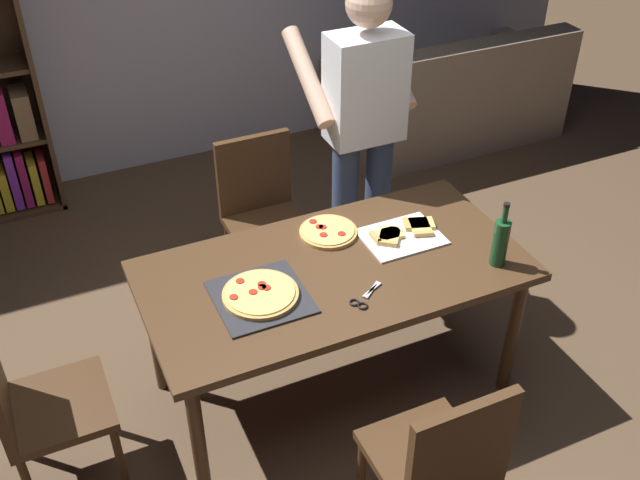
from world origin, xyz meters
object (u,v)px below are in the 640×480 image
at_px(wine_bottle, 500,241).
at_px(second_pizza_plain, 328,232).
at_px(pepperoni_pizza_on_tray, 260,295).
at_px(chair_far_side, 262,208).
at_px(chair_near_camera, 441,459).
at_px(dining_table, 334,281).
at_px(couch, 448,102).
at_px(person_serving_pizza, 363,128).
at_px(chair_left_end, 32,400).
at_px(kitchen_scissors, 363,299).

relative_size(wine_bottle, second_pizza_plain, 1.16).
xyz_separation_m(pepperoni_pizza_on_tray, wine_bottle, (1.04, -0.21, 0.10)).
bearing_deg(chair_far_side, chair_near_camera, -90.00).
distance_m(dining_table, chair_far_side, 0.93).
relative_size(chair_far_side, couch, 0.53).
distance_m(chair_near_camera, pepperoni_pizza_on_tray, 0.97).
bearing_deg(person_serving_pizza, chair_far_side, 155.78).
xyz_separation_m(dining_table, chair_far_side, (0.00, 0.92, -0.16)).
distance_m(chair_left_end, pepperoni_pizza_on_tray, 1.00).
xyz_separation_m(wine_bottle, second_pizza_plain, (-0.58, 0.51, -0.11)).
xyz_separation_m(person_serving_pizza, second_pizza_plain, (-0.41, -0.46, -0.24)).
height_order(dining_table, chair_near_camera, chair_near_camera).
height_order(chair_left_end, second_pizza_plain, chair_left_end).
xyz_separation_m(chair_far_side, second_pizza_plain, (0.08, -0.68, 0.25)).
bearing_deg(chair_far_side, second_pizza_plain, -82.90).
height_order(pepperoni_pizza_on_tray, second_pizza_plain, pepperoni_pizza_on_tray).
distance_m(chair_far_side, kitchen_scissors, 1.19).
bearing_deg(wine_bottle, pepperoni_pizza_on_tray, 168.45).
bearing_deg(second_pizza_plain, chair_left_end, -170.27).
bearing_deg(chair_far_side, pepperoni_pizza_on_tray, -110.60).
relative_size(chair_far_side, wine_bottle, 2.85).
bearing_deg(second_pizza_plain, wine_bottle, -41.29).
height_order(dining_table, chair_far_side, chair_far_side).
distance_m(dining_table, pepperoni_pizza_on_tray, 0.38).
distance_m(dining_table, chair_left_end, 1.34).
height_order(chair_near_camera, couch, chair_near_camera).
bearing_deg(wine_bottle, second_pizza_plain, 138.71).
xyz_separation_m(couch, kitchen_scissors, (-1.88, -2.23, 0.45)).
bearing_deg(pepperoni_pizza_on_tray, person_serving_pizza, 41.47).
bearing_deg(second_pizza_plain, chair_near_camera, -94.15).
bearing_deg(kitchen_scissors, person_serving_pizza, 63.47).
relative_size(couch, person_serving_pizza, 0.97).
xyz_separation_m(dining_table, wine_bottle, (0.67, -0.27, 0.20)).
distance_m(couch, second_pizza_plain, 2.56).
xyz_separation_m(chair_left_end, kitchen_scissors, (1.35, -0.25, 0.24)).
bearing_deg(chair_left_end, pepperoni_pizza_on_tray, -3.48).
bearing_deg(couch, person_serving_pizza, -137.60).
distance_m(wine_bottle, second_pizza_plain, 0.78).
bearing_deg(couch, kitchen_scissors, -130.12).
height_order(couch, wine_bottle, wine_bottle).
bearing_deg(second_pizza_plain, person_serving_pizza, 48.38).
bearing_deg(chair_near_camera, dining_table, 90.00).
height_order(chair_near_camera, wine_bottle, wine_bottle).
relative_size(chair_near_camera, person_serving_pizza, 0.51).
bearing_deg(second_pizza_plain, chair_far_side, 97.10).
bearing_deg(second_pizza_plain, couch, 43.85).
bearing_deg(pepperoni_pizza_on_tray, second_pizza_plain, 33.71).
distance_m(person_serving_pizza, kitchen_scissors, 1.09).
height_order(chair_far_side, wine_bottle, wine_bottle).
height_order(wine_bottle, second_pizza_plain, wine_bottle).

